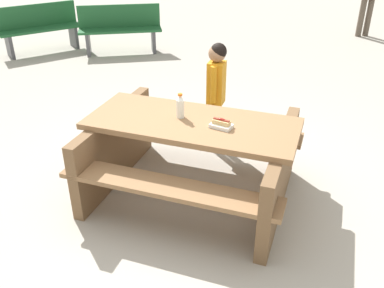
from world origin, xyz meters
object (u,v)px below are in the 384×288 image
object	(u,v)px
park_bench_far	(39,27)
hotdog_tray	(221,124)
picnic_table	(192,152)
park_bench_mid	(120,28)
soda_bottle	(180,107)
child_in_coat	(216,83)

from	to	relation	value
park_bench_far	hotdog_tray	bearing A→B (deg)	-50.61
picnic_table	park_bench_mid	bearing A→B (deg)	112.72
hotdog_tray	park_bench_far	size ratio (longest dim) A/B	0.15
park_bench_mid	park_bench_far	distance (m)	1.51
hotdog_tray	park_bench_mid	distance (m)	4.98
soda_bottle	park_bench_mid	world-z (taller)	soda_bottle
soda_bottle	hotdog_tray	bearing A→B (deg)	-24.00
picnic_table	park_bench_mid	world-z (taller)	park_bench_mid
picnic_table	park_bench_mid	size ratio (longest dim) A/B	1.33
picnic_table	soda_bottle	size ratio (longest dim) A/B	9.42
picnic_table	soda_bottle	bearing A→B (deg)	149.89
child_in_coat	park_bench_mid	distance (m)	4.03
soda_bottle	park_bench_far	world-z (taller)	soda_bottle
park_bench_mid	soda_bottle	bearing A→B (deg)	-68.20
hotdog_tray	park_bench_far	distance (m)	5.69
soda_bottle	child_in_coat	size ratio (longest dim) A/B	0.19
picnic_table	park_bench_mid	xyz separation A→B (m)	(-1.85, 4.41, 0.00)
child_in_coat	hotdog_tray	bearing A→B (deg)	-84.15
picnic_table	hotdog_tray	world-z (taller)	hotdog_tray
soda_bottle	hotdog_tray	size ratio (longest dim) A/B	1.05
child_in_coat	picnic_table	bearing A→B (deg)	-99.26
soda_bottle	hotdog_tray	distance (m)	0.40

